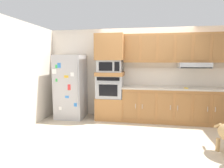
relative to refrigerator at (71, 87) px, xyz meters
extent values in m
plane|color=beige|center=(2.05, -0.68, -0.88)|extent=(9.60, 9.60, 0.00)
cube|color=silver|center=(2.05, 0.43, 0.37)|extent=(6.20, 0.12, 2.50)
cube|color=silver|center=(-0.75, -0.68, 0.37)|extent=(0.12, 7.10, 2.50)
cube|color=#ADADB2|center=(0.00, 0.00, 0.00)|extent=(0.76, 0.70, 1.76)
cylinder|color=silver|center=(0.33, -0.37, 0.10)|extent=(0.02, 0.02, 1.10)
cube|color=gold|center=(0.03, -0.35, 0.32)|extent=(0.12, 0.01, 0.06)
cube|color=#337FDB|center=(0.03, -0.35, -0.22)|extent=(0.10, 0.01, 0.06)
cube|color=red|center=(0.10, -0.35, 0.04)|extent=(0.08, 0.01, 0.15)
cube|color=#337FDB|center=(0.26, -0.35, -0.43)|extent=(0.08, 0.01, 0.10)
cube|color=green|center=(-0.24, -0.35, 0.58)|extent=(0.06, 0.01, 0.09)
cube|color=#337FDB|center=(-0.16, -0.35, 0.60)|extent=(0.09, 0.01, 0.13)
cube|color=white|center=(-0.17, -0.35, -0.54)|extent=(0.08, 0.01, 0.09)
cube|color=white|center=(0.19, -0.35, 0.37)|extent=(0.09, 0.01, 0.10)
cube|color=green|center=(-0.25, -0.35, 0.22)|extent=(0.05, 0.01, 0.08)
cube|color=white|center=(-0.30, -0.35, 0.45)|extent=(0.12, 0.01, 0.12)
cube|color=#A8703D|center=(1.11, 0.07, -0.58)|extent=(0.74, 0.62, 0.60)
cube|color=#A8AAAF|center=(1.11, 0.07, 0.02)|extent=(0.70, 0.58, 0.60)
cube|color=black|center=(1.11, -0.23, -0.04)|extent=(0.49, 0.01, 0.30)
cube|color=black|center=(1.11, -0.23, 0.26)|extent=(0.59, 0.01, 0.09)
cylinder|color=#A8AAAF|center=(1.11, -0.25, 0.15)|extent=(0.56, 0.02, 0.02)
cube|color=#A8703D|center=(1.11, 0.07, 0.37)|extent=(0.74, 0.62, 0.10)
cube|color=#A8AAAF|center=(1.11, 0.07, 0.58)|extent=(0.64, 0.53, 0.32)
cube|color=black|center=(1.04, -0.20, 0.58)|extent=(0.35, 0.01, 0.22)
cube|color=black|center=(1.34, -0.20, 0.58)|extent=(0.13, 0.01, 0.24)
cube|color=#A8703D|center=(1.11, 0.07, 1.08)|extent=(0.74, 0.62, 0.68)
cube|color=#A8703D|center=(2.99, 0.07, -0.44)|extent=(3.01, 0.60, 0.88)
cube|color=#9A6738|center=(1.70, -0.24, -0.42)|extent=(0.36, 0.01, 0.70)
cylinder|color=#BCBCC1|center=(1.83, -0.25, -0.42)|extent=(0.01, 0.01, 0.12)
cube|color=#9A6738|center=(2.13, -0.24, -0.42)|extent=(0.36, 0.01, 0.70)
cylinder|color=#BCBCC1|center=(2.00, -0.25, -0.42)|extent=(0.01, 0.01, 0.12)
cube|color=#9A6738|center=(2.56, -0.24, -0.42)|extent=(0.36, 0.01, 0.70)
cylinder|color=#BCBCC1|center=(2.69, -0.25, -0.42)|extent=(0.01, 0.01, 0.12)
cube|color=#9A6738|center=(2.99, -0.24, -0.42)|extent=(0.36, 0.01, 0.70)
cylinder|color=#BCBCC1|center=(2.86, -0.25, -0.42)|extent=(0.01, 0.01, 0.12)
cube|color=#9A6738|center=(3.42, -0.24, -0.42)|extent=(0.36, 0.01, 0.70)
cylinder|color=#BCBCC1|center=(3.55, -0.25, -0.42)|extent=(0.01, 0.01, 0.12)
cube|color=#9A6738|center=(3.85, -0.24, -0.42)|extent=(0.36, 0.01, 0.70)
cylinder|color=#BCBCC1|center=(3.72, -0.25, -0.42)|extent=(0.01, 0.01, 0.12)
cube|color=#BCB2A3|center=(2.99, 0.07, 0.02)|extent=(3.05, 0.64, 0.04)
cube|color=white|center=(2.99, 0.36, 0.29)|extent=(3.05, 0.02, 0.50)
cube|color=#A8703D|center=(2.99, 0.20, 1.05)|extent=(3.01, 0.34, 0.74)
cube|color=#A8AAAF|center=(3.27, 0.13, 0.61)|extent=(0.76, 0.48, 0.14)
cube|color=black|center=(3.27, -0.09, 0.55)|extent=(0.72, 0.04, 0.02)
cube|color=#9A6738|center=(1.70, 0.02, 1.05)|extent=(0.36, 0.01, 0.63)
cube|color=#9A6738|center=(2.13, 0.02, 1.05)|extent=(0.36, 0.01, 0.63)
cube|color=#9A6738|center=(2.56, 0.02, 1.05)|extent=(0.36, 0.01, 0.63)
cube|color=#9A6738|center=(2.99, 0.02, 1.05)|extent=(0.36, 0.01, 0.63)
cube|color=#9A6738|center=(3.42, 0.02, 1.05)|extent=(0.36, 0.01, 0.63)
cube|color=#9A6738|center=(3.85, 0.02, 1.05)|extent=(0.36, 0.01, 0.63)
cylinder|color=yellow|center=(3.06, -0.12, 0.05)|extent=(0.09, 0.09, 0.03)
cylinder|color=silver|center=(3.14, -0.04, 0.05)|extent=(0.09, 0.09, 0.01)
cylinder|color=tan|center=(3.39, -1.33, -0.46)|extent=(0.09, 0.18, 0.14)
cylinder|color=tan|center=(3.35, -1.50, -0.76)|extent=(0.07, 0.07, 0.24)
camera|label=1|loc=(2.03, -4.95, 0.72)|focal=30.08mm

